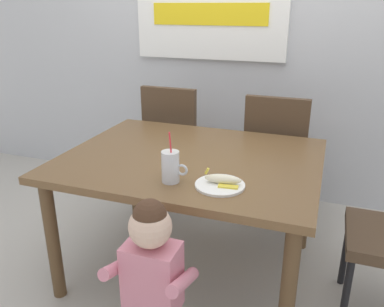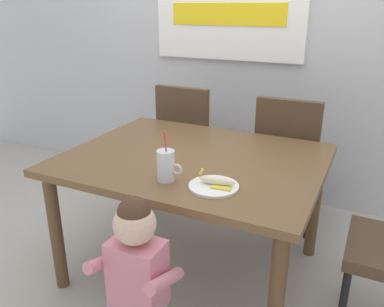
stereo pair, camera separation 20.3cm
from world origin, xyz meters
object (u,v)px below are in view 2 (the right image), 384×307
at_px(dining_table, 193,171).
at_px(milk_cup, 166,167).
at_px(dining_chair_left, 189,138).
at_px(dining_chair_right, 288,156).
at_px(snack_plate, 214,186).
at_px(peeled_banana, 217,181).
at_px(toddler_standing, 137,267).

distance_m(dining_table, milk_cup, 0.38).
bearing_deg(milk_cup, dining_chair_left, 111.29).
distance_m(dining_chair_right, snack_plate, 1.09).
xyz_separation_m(dining_chair_right, peeled_banana, (-0.10, -1.06, 0.23)).
height_order(dining_chair_right, toddler_standing, dining_chair_right).
xyz_separation_m(dining_chair_left, milk_cup, (0.45, -1.15, 0.26)).
bearing_deg(dining_table, milk_cup, -86.19).
bearing_deg(snack_plate, dining_table, 128.69).
distance_m(snack_plate, peeled_banana, 0.03).
height_order(dining_chair_right, snack_plate, dining_chair_right).
xyz_separation_m(dining_chair_right, milk_cup, (-0.34, -1.09, 0.26)).
bearing_deg(milk_cup, peeled_banana, 8.78).
bearing_deg(snack_plate, milk_cup, -173.36).
xyz_separation_m(toddler_standing, snack_plate, (0.16, 0.41, 0.22)).
relative_size(milk_cup, snack_plate, 1.09).
distance_m(toddler_standing, snack_plate, 0.49).
bearing_deg(snack_plate, dining_chair_right, 83.97).
bearing_deg(toddler_standing, dining_chair_left, 108.74).
xyz_separation_m(dining_table, snack_plate, (0.25, -0.32, 0.09)).
bearing_deg(dining_chair_left, dining_chair_right, 176.34).
bearing_deg(dining_table, dining_chair_left, 117.85).
bearing_deg(dining_table, toddler_standing, -82.62).
relative_size(dining_table, milk_cup, 5.49).
height_order(toddler_standing, peeled_banana, toddler_standing).
height_order(toddler_standing, milk_cup, milk_cup).
xyz_separation_m(dining_table, dining_chair_right, (0.37, 0.75, -0.11)).
relative_size(dining_chair_right, toddler_standing, 1.15).
bearing_deg(dining_table, peeled_banana, -48.92).
relative_size(dining_table, dining_chair_left, 1.44).
distance_m(dining_table, peeled_banana, 0.42).
xyz_separation_m(dining_table, dining_chair_left, (-0.42, 0.80, -0.11)).
relative_size(snack_plate, peeled_banana, 1.32).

